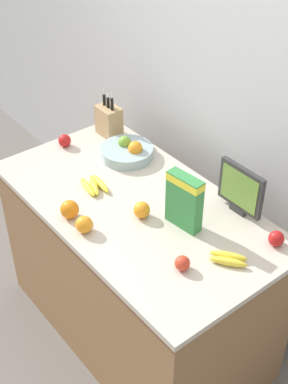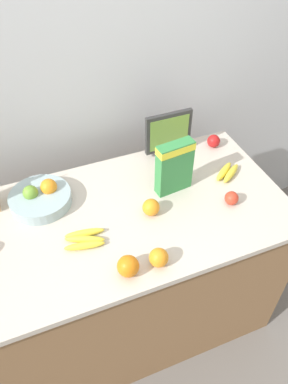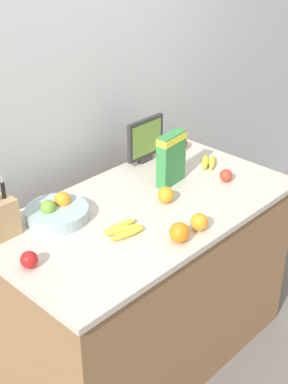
% 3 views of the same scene
% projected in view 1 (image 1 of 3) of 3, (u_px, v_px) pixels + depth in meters
% --- Properties ---
extents(ground_plane, '(14.00, 14.00, 0.00)m').
position_uv_depth(ground_plane, '(137.00, 327.00, 3.18)').
color(ground_plane, slate).
extents(wall_back, '(9.00, 0.06, 2.60)m').
position_uv_depth(wall_back, '(233.00, 99.00, 2.71)').
color(wall_back, silver).
rests_on(wall_back, ground_plane).
extents(counter, '(1.52, 0.82, 0.94)m').
position_uv_depth(counter, '(137.00, 271.00, 2.90)').
color(counter, olive).
rests_on(counter, ground_plane).
extents(knife_block, '(0.14, 0.10, 0.28)m').
position_uv_depth(knife_block, '(109.00, 120.00, 3.08)').
color(knife_block, tan).
rests_on(knife_block, counter).
extents(small_monitor, '(0.26, 0.03, 0.25)m').
position_uv_depth(small_monitor, '(241.00, 189.00, 2.48)').
color(small_monitor, '#2D2D2D').
rests_on(small_monitor, counter).
extents(cereal_box, '(0.18, 0.08, 0.27)m').
position_uv_depth(cereal_box, '(184.00, 199.00, 2.39)').
color(cereal_box, '#338442').
rests_on(cereal_box, counter).
extents(fruit_bowl, '(0.29, 0.29, 0.11)m').
position_uv_depth(fruit_bowl, '(127.00, 151.00, 2.92)').
color(fruit_bowl, '#99B2B7').
rests_on(fruit_bowl, counter).
extents(banana_bunch_left, '(0.20, 0.13, 0.03)m').
position_uv_depth(banana_bunch_left, '(94.00, 185.00, 2.70)').
color(banana_bunch_left, yellow).
rests_on(banana_bunch_left, counter).
extents(banana_bunch_right, '(0.18, 0.15, 0.04)m').
position_uv_depth(banana_bunch_right, '(228.00, 259.00, 2.28)').
color(banana_bunch_right, yellow).
rests_on(banana_bunch_right, counter).
extents(apple_rightmost, '(0.07, 0.07, 0.07)m').
position_uv_depth(apple_rightmost, '(65.00, 141.00, 3.01)').
color(apple_rightmost, red).
rests_on(apple_rightmost, counter).
extents(apple_near_bananas, '(0.07, 0.07, 0.07)m').
position_uv_depth(apple_near_bananas, '(276.00, 239.00, 2.35)').
color(apple_near_bananas, red).
rests_on(apple_near_bananas, counter).
extents(apple_by_knife_block, '(0.07, 0.07, 0.07)m').
position_uv_depth(apple_by_knife_block, '(182.00, 263.00, 2.24)').
color(apple_by_knife_block, red).
rests_on(apple_by_knife_block, counter).
extents(orange_front_center, '(0.09, 0.09, 0.09)m').
position_uv_depth(orange_front_center, '(70.00, 209.00, 2.50)').
color(orange_front_center, orange).
rests_on(orange_front_center, counter).
extents(orange_mid_left, '(0.08, 0.08, 0.08)m').
position_uv_depth(orange_mid_left, '(84.00, 225.00, 2.42)').
color(orange_mid_left, orange).
rests_on(orange_mid_left, counter).
extents(orange_back_center, '(0.08, 0.08, 0.08)m').
position_uv_depth(orange_back_center, '(142.00, 210.00, 2.51)').
color(orange_back_center, orange).
rests_on(orange_back_center, counter).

